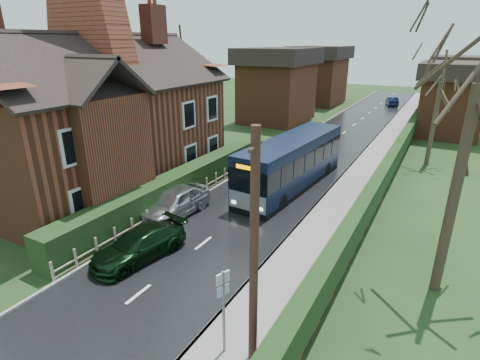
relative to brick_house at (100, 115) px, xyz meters
The scene contains 17 objects.
ground 10.87m from the brick_house, 28.67° to the right, with size 140.00×140.00×0.00m, color #2A431D.
road 11.07m from the brick_house, 30.89° to the left, with size 6.00×100.00×0.02m, color black.
pavement 14.64m from the brick_house, 21.92° to the left, with size 2.50×100.00×0.14m, color slate.
kerb_right 13.59m from the brick_house, 23.91° to the left, with size 0.12×100.00×0.14m, color gray.
kerb_left 8.85m from the brick_house, 42.59° to the left, with size 0.12×100.00×0.10m, color gray.
front_hedge 6.02m from the brick_house, ahead, with size 1.20×16.00×1.60m, color black.
picket_fence 6.83m from the brick_house, ahead, with size 0.10×16.00×0.90m, color tan, non-canonical shape.
right_wall_hedge 15.80m from the brick_house, 19.77° to the left, with size 0.60×50.00×1.80m.
brick_house is the anchor object (origin of this frame).
bus 11.31m from the brick_house, 29.35° to the left, with size 3.02×10.05×3.01m.
car_silver 7.06m from the brick_house, 10.76° to the right, with size 1.71×4.25×1.45m, color silver.
car_green 9.48m from the brick_house, 34.84° to the right, with size 1.68×4.13×1.20m, color black.
car_distant 41.59m from the brick_house, 75.66° to the left, with size 1.26×3.61×1.19m, color black.
bus_stop_sign 15.04m from the brick_house, 30.79° to the right, with size 0.20×0.41×2.75m.
telegraph_pole 15.47m from the brick_house, 28.72° to the right, with size 0.23×0.85×6.61m.
tree_right_far 21.83m from the brick_house, 41.18° to the left, with size 4.24×4.24×8.19m.
tree_house_side 9.93m from the brick_house, 97.90° to the left, with size 4.36×4.36×9.91m.
Camera 1 is at (8.35, -9.73, 8.31)m, focal length 28.00 mm.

